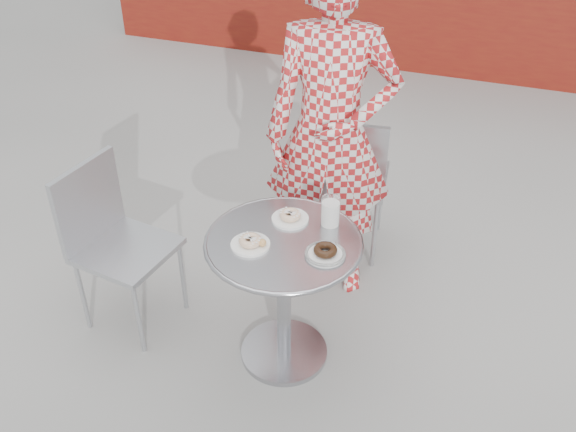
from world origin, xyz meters
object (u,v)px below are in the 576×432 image
(bistro_table, at_px, (284,271))
(plate_far, at_px, (290,217))
(plate_near, at_px, (251,242))
(seated_person, at_px, (331,134))
(chair_far, at_px, (346,206))
(chair_left, at_px, (130,277))
(plate_checker, at_px, (325,253))
(milk_cup, at_px, (330,212))

(bistro_table, bearing_deg, plate_far, 98.96)
(plate_near, bearing_deg, seated_person, 79.32)
(bistro_table, xyz_separation_m, chair_far, (0.04, 0.92, -0.24))
(chair_left, relative_size, seated_person, 0.48)
(plate_near, relative_size, plate_checker, 0.98)
(chair_left, relative_size, plate_checker, 5.03)
(chair_left, height_order, plate_checker, chair_left)
(chair_far, distance_m, chair_left, 1.25)
(seated_person, distance_m, plate_near, 0.73)
(bistro_table, height_order, chair_far, chair_far)
(plate_far, distance_m, milk_cup, 0.18)
(seated_person, relative_size, milk_cup, 12.99)
(chair_far, relative_size, plate_near, 5.33)
(plate_far, height_order, plate_checker, plate_checker)
(chair_far, relative_size, chair_left, 1.04)
(plate_far, xyz_separation_m, plate_checker, (0.21, -0.19, -0.00))
(plate_far, xyz_separation_m, plate_near, (-0.09, -0.23, 0.00))
(chair_far, xyz_separation_m, plate_near, (-0.16, -1.00, 0.43))
(chair_far, relative_size, seated_person, 0.50)
(seated_person, height_order, plate_near, seated_person)
(bistro_table, relative_size, plate_checker, 4.07)
(bistro_table, bearing_deg, plate_checker, -11.14)
(bistro_table, height_order, milk_cup, milk_cup)
(seated_person, distance_m, plate_checker, 0.70)
(chair_left, distance_m, seated_person, 1.19)
(bistro_table, height_order, seated_person, seated_person)
(chair_far, xyz_separation_m, milk_cup, (0.11, -0.75, 0.47))
(milk_cup, bearing_deg, plate_near, -136.00)
(bistro_table, bearing_deg, seated_person, 88.39)
(plate_checker, bearing_deg, chair_left, 178.21)
(chair_left, bearing_deg, chair_far, -33.14)
(bistro_table, xyz_separation_m, plate_far, (-0.02, 0.15, 0.18))
(chair_left, distance_m, plate_checker, 1.08)
(seated_person, height_order, plate_far, seated_person)
(plate_checker, height_order, milk_cup, milk_cup)
(bistro_table, xyz_separation_m, chair_left, (-0.79, -0.01, -0.25))
(bistro_table, distance_m, chair_far, 0.96)
(bistro_table, height_order, plate_near, plate_near)
(milk_cup, bearing_deg, chair_left, -169.06)
(plate_checker, bearing_deg, chair_far, 98.81)
(plate_checker, distance_m, milk_cup, 0.22)
(chair_far, relative_size, plate_far, 5.39)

